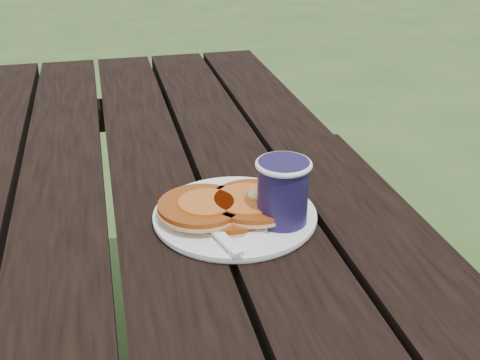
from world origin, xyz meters
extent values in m
cube|color=black|center=(0.00, 0.00, 0.73)|extent=(0.75, 1.80, 0.04)
cube|color=black|center=(0.55, 0.00, 0.43)|extent=(0.25, 1.80, 0.04)
cylinder|color=white|center=(0.11, -0.07, 0.76)|extent=(0.24, 0.24, 0.01)
cylinder|color=#9B4311|center=(0.09, -0.07, 0.77)|extent=(0.13, 0.13, 0.01)
cylinder|color=#9B4311|center=(0.05, -0.07, 0.78)|extent=(0.13, 0.13, 0.01)
cylinder|color=#9B4311|center=(0.13, -0.07, 0.78)|extent=(0.13, 0.13, 0.01)
cylinder|color=#B25219|center=(0.12, -0.07, 0.79)|extent=(0.10, 0.10, 0.00)
ellipsoid|color=#F4E59E|center=(0.14, -0.07, 0.79)|extent=(0.03, 0.03, 0.02)
cube|color=white|center=(0.14, -0.11, 0.76)|extent=(0.13, 0.15, 0.00)
cylinder|color=#19133C|center=(0.17, -0.10, 0.80)|extent=(0.07, 0.07, 0.11)
torus|color=white|center=(0.17, -0.10, 0.85)|extent=(0.08, 0.08, 0.01)
cylinder|color=black|center=(0.17, -0.10, 0.85)|extent=(0.06, 0.06, 0.01)
camera|label=1|loc=(-0.07, -0.83, 1.21)|focal=45.00mm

